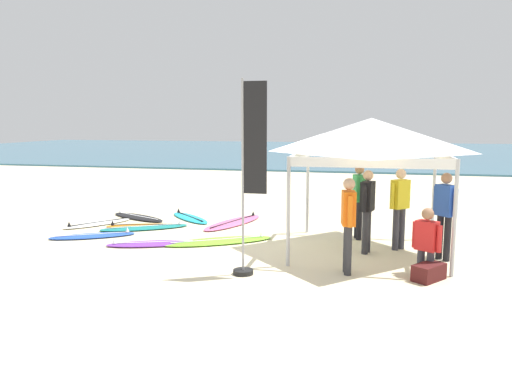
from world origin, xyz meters
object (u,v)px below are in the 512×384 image
Objects in this scene: person_black at (367,206)px; person_yellow at (400,203)px; surfboard_pink at (233,222)px; person_blue at (445,210)px; surfboard_teal at (145,227)px; surfboard_blue at (93,236)px; gear_bag_near_tent at (429,272)px; person_green at (359,196)px; banner_flag at (249,186)px; surfboard_purple at (153,243)px; surfboard_cyan at (190,218)px; surfboard_orange at (142,226)px; person_orange at (348,219)px; surfboard_black at (138,217)px; surfboard_lime at (218,241)px; canopy_tent at (371,136)px; surfboard_white at (97,223)px; person_red at (427,239)px.

person_black is 1.00× the size of person_yellow.
person_blue is at bearing -26.03° from surfboard_pink.
person_black is (5.45, -1.10, 0.95)m from surfboard_teal.
person_blue is 1.00× the size of person_yellow.
surfboard_blue is 7.45m from gear_bag_near_tent.
person_green is 3.15m from gear_bag_near_tent.
surfboard_purple is at bearing 148.67° from banner_flag.
surfboard_cyan is 1.52m from surfboard_orange.
surfboard_purple and surfboard_cyan have the same top height.
person_black is at bearing 124.19° from gear_bag_near_tent.
gear_bag_near_tent is at bearing -2.96° from person_orange.
surfboard_orange is at bearing -59.08° from surfboard_black.
gear_bag_near_tent is at bearing -21.89° from surfboard_lime.
surfboard_blue is at bearing -168.69° from person_green.
canopy_tent is at bearing 1.64° from surfboard_blue.
person_green is 1.00× the size of person_blue.
person_green is 1.00× the size of person_black.
banner_flag is (3.45, -3.04, 1.54)m from surfboard_teal.
surfboard_white is 1.42m from surfboard_blue.
surfboard_black is 1.18× the size of person_black.
person_yellow reaches higher than surfboard_teal.
banner_flag is at bearing -59.75° from surfboard_lime.
surfboard_blue is at bearing 155.43° from banner_flag.
surfboard_white is 3.82m from surfboard_lime.
person_orange is 2.17m from person_yellow.
canopy_tent is 1.75m from person_green.
surfboard_teal is 1.59m from surfboard_cyan.
surfboard_black is at bearing 169.62° from person_green.
surfboard_orange is 6.03m from person_orange.
surfboard_black is 1.18× the size of person_yellow.
person_yellow reaches higher than surfboard_cyan.
person_black is at bearing -2.86° from surfboard_lime.
surfboard_purple is at bearing -57.93° from surfboard_black.
surfboard_white is at bearing 169.56° from person_black.
surfboard_lime is 3.36m from person_black.
person_blue is at bearing 68.13° from person_red.
surfboard_white is at bearing -148.55° from surfboard_cyan.
surfboard_purple is 4.73m from person_green.
canopy_tent is at bearing -10.86° from surfboard_orange.
surfboard_orange is at bearing 169.14° from canopy_tent.
person_orange is 1.00× the size of person_black.
person_red is at bearing -26.25° from surfboard_black.
surfboard_blue is 1.62× the size of person_red.
person_blue is 1.43× the size of person_red.
surfboard_lime is 1.45× the size of person_black.
person_blue is at bearing 1.84° from surfboard_purple.
banner_flag reaches higher than canopy_tent.
person_red is (7.26, -1.27, 0.62)m from surfboard_blue.
surfboard_teal is 1.27× the size of surfboard_cyan.
person_yellow is at bearing 102.12° from person_red.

